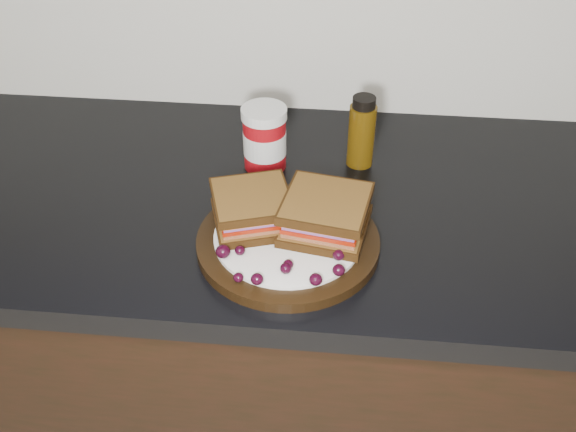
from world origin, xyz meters
name	(u,v)px	position (x,y,z in m)	size (l,w,h in m)	color
base_cabinets	(251,366)	(0.00, 1.70, 0.43)	(3.96, 0.58, 0.86)	black
countertop	(242,201)	(0.00, 1.70, 0.88)	(3.98, 0.60, 0.04)	black
plate	(288,242)	(0.09, 1.57, 0.91)	(0.28, 0.28, 0.02)	black
sandwich_left	(252,209)	(0.04, 1.59, 0.95)	(0.12, 0.12, 0.05)	brown
sandwich_right	(326,214)	(0.15, 1.59, 0.95)	(0.13, 0.13, 0.06)	brown
grape_0	(223,252)	(0.00, 1.51, 0.93)	(0.02, 0.02, 0.02)	black
grape_1	(240,250)	(0.03, 1.52, 0.93)	(0.02, 0.02, 0.01)	black
grape_2	(238,277)	(0.03, 1.46, 0.93)	(0.01, 0.01, 0.01)	black
grape_3	(257,279)	(0.06, 1.46, 0.93)	(0.02, 0.02, 0.02)	black
grape_4	(286,268)	(0.10, 1.49, 0.93)	(0.02, 0.02, 0.02)	black
grape_5	(288,264)	(0.10, 1.49, 0.93)	(0.02, 0.02, 0.01)	black
grape_6	(316,279)	(0.14, 1.47, 0.93)	(0.02, 0.02, 0.02)	black
grape_7	(339,270)	(0.17, 1.49, 0.93)	(0.02, 0.02, 0.02)	black
grape_8	(339,255)	(0.17, 1.52, 0.93)	(0.02, 0.02, 0.02)	black
grape_9	(322,239)	(0.15, 1.55, 0.93)	(0.02, 0.02, 0.02)	black
grape_10	(348,227)	(0.18, 1.58, 0.93)	(0.02, 0.02, 0.02)	black
grape_11	(321,221)	(0.14, 1.60, 0.93)	(0.02, 0.02, 0.02)	black
grape_12	(320,210)	(0.14, 1.62, 0.93)	(0.02, 0.02, 0.02)	black
grape_13	(249,207)	(0.03, 1.62, 0.93)	(0.02, 0.02, 0.02)	black
grape_14	(240,219)	(0.02, 1.59, 0.93)	(0.02, 0.02, 0.02)	black
grape_15	(251,228)	(0.04, 1.57, 0.93)	(0.02, 0.02, 0.02)	black
grape_16	(258,207)	(0.04, 1.62, 0.93)	(0.02, 0.02, 0.02)	black
grape_17	(245,221)	(0.03, 1.58, 0.93)	(0.02, 0.02, 0.02)	black
grape_18	(226,228)	(0.00, 1.56, 0.93)	(0.02, 0.02, 0.02)	black
condiment_jar	(265,138)	(0.03, 1.78, 0.96)	(0.08, 0.08, 0.12)	maroon
oil_bottle	(362,131)	(0.20, 1.81, 0.97)	(0.05, 0.05, 0.13)	#432D06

